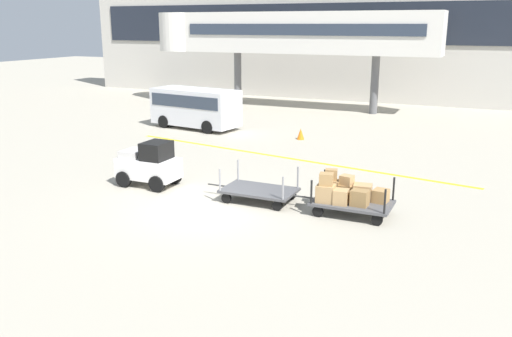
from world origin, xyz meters
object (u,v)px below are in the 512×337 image
at_px(baggage_cart_middle, 347,194).
at_px(safety_cone_near, 301,134).
at_px(baggage_cart_lead, 259,191).
at_px(baggage_tug, 149,165).
at_px(shuttle_van, 195,105).

bearing_deg(baggage_cart_middle, safety_cone_near, 117.21).
xyz_separation_m(baggage_cart_lead, baggage_cart_middle, (2.84, 0.03, 0.25)).
height_order(baggage_tug, baggage_cart_lead, baggage_tug).
height_order(baggage_tug, safety_cone_near, baggage_tug).
xyz_separation_m(shuttle_van, safety_cone_near, (6.17, -0.47, -0.96)).
xyz_separation_m(baggage_tug, safety_cone_near, (2.17, 9.42, -0.48)).
bearing_deg(baggage_tug, shuttle_van, 112.03).
distance_m(baggage_cart_lead, safety_cone_near, 9.62).
distance_m(baggage_tug, baggage_cart_middle, 7.00).
relative_size(baggage_tug, shuttle_van, 0.42).
xyz_separation_m(baggage_cart_middle, shuttle_van, (-11.00, 9.86, 0.64)).
relative_size(baggage_cart_middle, shuttle_van, 0.60).
distance_m(baggage_cart_middle, safety_cone_near, 10.56).
xyz_separation_m(baggage_cart_lead, safety_cone_near, (-1.99, 9.42, -0.07)).
bearing_deg(baggage_cart_lead, baggage_tug, -179.94).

